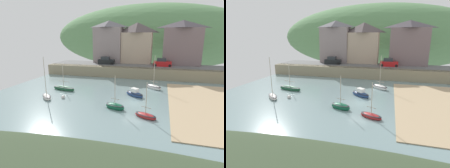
% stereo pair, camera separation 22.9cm
% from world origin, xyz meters
% --- Properties ---
extents(ground, '(48.00, 41.00, 0.61)m').
position_xyz_m(ground, '(1.40, -9.56, 0.16)').
color(ground, gray).
extents(quay_seawall, '(48.00, 9.40, 2.40)m').
position_xyz_m(quay_seawall, '(0.00, 17.50, 1.36)').
color(quay_seawall, gray).
rests_on(quay_seawall, ground).
extents(hillside_backdrop, '(80.00, 44.00, 25.37)m').
position_xyz_m(hillside_backdrop, '(-1.00, 55.20, 8.88)').
color(hillside_backdrop, '#588754').
rests_on(hillside_backdrop, ground).
extents(waterfront_building_left, '(7.75, 5.98, 11.01)m').
position_xyz_m(waterfront_building_left, '(-10.62, 25.20, 7.97)').
color(waterfront_building_left, gray).
rests_on(waterfront_building_left, ground).
extents(waterfront_building_centre, '(8.06, 5.30, 10.39)m').
position_xyz_m(waterfront_building_centre, '(-2.97, 25.20, 7.69)').
color(waterfront_building_centre, tan).
rests_on(waterfront_building_centre, ground).
extents(waterfront_building_right, '(9.22, 6.28, 10.76)m').
position_xyz_m(waterfront_building_right, '(8.15, 25.20, 7.84)').
color(waterfront_building_right, slate).
rests_on(waterfront_building_right, ground).
extents(sailboat_blue_trim, '(2.86, 2.77, 6.65)m').
position_xyz_m(sailboat_blue_trim, '(-13.30, -1.13, 0.31)').
color(sailboat_blue_trim, silver).
rests_on(sailboat_blue_trim, ground).
extents(fishing_boat_green, '(3.03, 2.01, 4.74)m').
position_xyz_m(fishing_boat_green, '(-2.03, -2.41, 0.32)').
color(fishing_boat_green, '#125335').
rests_on(fishing_boat_green, ground).
extents(sailboat_nearest_shore, '(3.47, 3.31, 6.29)m').
position_xyz_m(sailboat_nearest_shore, '(2.46, 8.91, 0.32)').
color(sailboat_nearest_shore, white).
rests_on(sailboat_nearest_shore, ground).
extents(sailboat_far_left, '(2.99, 2.16, 4.50)m').
position_xyz_m(sailboat_far_left, '(2.20, -4.22, 0.24)').
color(sailboat_far_left, maroon).
rests_on(sailboat_far_left, ground).
extents(sailboat_tall_mast, '(4.65, 1.86, 4.75)m').
position_xyz_m(sailboat_tall_mast, '(-13.05, 3.80, 0.32)').
color(sailboat_tall_mast, '#205334').
rests_on(sailboat_tall_mast, ground).
extents(dinghy_open_wooden, '(3.54, 3.06, 1.49)m').
position_xyz_m(dinghy_open_wooden, '(-0.28, 3.69, 0.36)').
color(dinghy_open_wooden, navy).
rests_on(dinghy_open_wooden, ground).
extents(parked_car_near_slipway, '(4.20, 1.95, 1.95)m').
position_xyz_m(parked_car_near_slipway, '(-10.18, 20.70, 3.20)').
color(parked_car_near_slipway, black).
rests_on(parked_car_near_slipway, ground).
extents(parked_car_by_wall, '(4.13, 1.82, 1.95)m').
position_xyz_m(parked_car_by_wall, '(3.78, 20.70, 3.20)').
color(parked_car_by_wall, '#B41719').
rests_on(parked_car_by_wall, ground).
extents(mooring_buoy, '(0.59, 0.59, 0.59)m').
position_xyz_m(mooring_buoy, '(-10.89, -0.38, 0.18)').
color(mooring_buoy, silver).
rests_on(mooring_buoy, ground).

